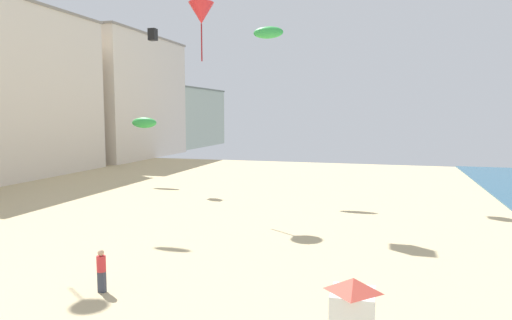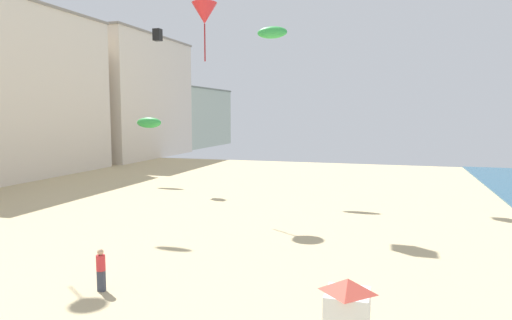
{
  "view_description": "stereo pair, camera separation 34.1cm",
  "coord_description": "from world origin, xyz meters",
  "px_view_note": "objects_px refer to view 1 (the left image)",
  "views": [
    {
      "loc": [
        12.37,
        -1.12,
        6.71
      ],
      "look_at": [
        6.96,
        17.68,
        4.68
      ],
      "focal_mm": 31.89,
      "sensor_mm": 36.0,
      "label": 1
    },
    {
      "loc": [
        12.7,
        -1.03,
        6.71
      ],
      "look_at": [
        6.96,
        17.68,
        4.68
      ],
      "focal_mm": 31.89,
      "sensor_mm": 36.0,
      "label": 2
    }
  ],
  "objects_px": {
    "kite_red_delta": "(201,13)",
    "kite_black_box": "(153,35)",
    "lifeguard_stand": "(353,305)",
    "kite_green_parafoil_2": "(144,123)",
    "kite_green_parafoil": "(268,33)",
    "kite_flyer": "(101,268)"
  },
  "relations": [
    {
      "from": "lifeguard_stand",
      "to": "kite_black_box",
      "type": "distance_m",
      "value": 35.63
    },
    {
      "from": "kite_black_box",
      "to": "kite_green_parafoil",
      "type": "relative_size",
      "value": 0.43
    },
    {
      "from": "kite_green_parafoil_2",
      "to": "lifeguard_stand",
      "type": "bearing_deg",
      "value": -51.67
    },
    {
      "from": "kite_green_parafoil",
      "to": "lifeguard_stand",
      "type": "bearing_deg",
      "value": -70.75
    },
    {
      "from": "kite_green_parafoil",
      "to": "kite_flyer",
      "type": "bearing_deg",
      "value": -91.72
    },
    {
      "from": "kite_flyer",
      "to": "kite_green_parafoil_2",
      "type": "distance_m",
      "value": 27.35
    },
    {
      "from": "kite_green_parafoil",
      "to": "kite_green_parafoil_2",
      "type": "distance_m",
      "value": 14.72
    },
    {
      "from": "kite_black_box",
      "to": "kite_green_parafoil_2",
      "type": "xyz_separation_m",
      "value": [
        -1.2,
        0.16,
        -8.06
      ]
    },
    {
      "from": "kite_red_delta",
      "to": "kite_green_parafoil_2",
      "type": "height_order",
      "value": "kite_red_delta"
    },
    {
      "from": "kite_red_delta",
      "to": "kite_green_parafoil_2",
      "type": "relative_size",
      "value": 1.52
    },
    {
      "from": "kite_black_box",
      "to": "kite_green_parafoil_2",
      "type": "relative_size",
      "value": 0.42
    },
    {
      "from": "lifeguard_stand",
      "to": "kite_green_parafoil",
      "type": "height_order",
      "value": "kite_green_parafoil"
    },
    {
      "from": "kite_flyer",
      "to": "kite_green_parafoil",
      "type": "distance_m",
      "value": 25.38
    },
    {
      "from": "lifeguard_stand",
      "to": "kite_red_delta",
      "type": "xyz_separation_m",
      "value": [
        -11.56,
        17.87,
        11.57
      ]
    },
    {
      "from": "kite_flyer",
      "to": "kite_black_box",
      "type": "xyz_separation_m",
      "value": [
        -10.71,
        23.97,
        12.94
      ]
    },
    {
      "from": "lifeguard_stand",
      "to": "kite_green_parafoil_2",
      "type": "relative_size",
      "value": 1.0
    },
    {
      "from": "lifeguard_stand",
      "to": "kite_green_parafoil_2",
      "type": "xyz_separation_m",
      "value": [
        -21.33,
        26.98,
        3.95
      ]
    },
    {
      "from": "kite_flyer",
      "to": "kite_green_parafoil_2",
      "type": "height_order",
      "value": "kite_green_parafoil_2"
    },
    {
      "from": "kite_red_delta",
      "to": "kite_black_box",
      "type": "distance_m",
      "value": 12.41
    },
    {
      "from": "lifeguard_stand",
      "to": "kite_black_box",
      "type": "xyz_separation_m",
      "value": [
        -20.14,
        26.83,
        12.02
      ]
    },
    {
      "from": "kite_red_delta",
      "to": "lifeguard_stand",
      "type": "bearing_deg",
      "value": -57.09
    },
    {
      "from": "kite_green_parafoil_2",
      "to": "kite_red_delta",
      "type": "bearing_deg",
      "value": -43.02
    }
  ]
}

